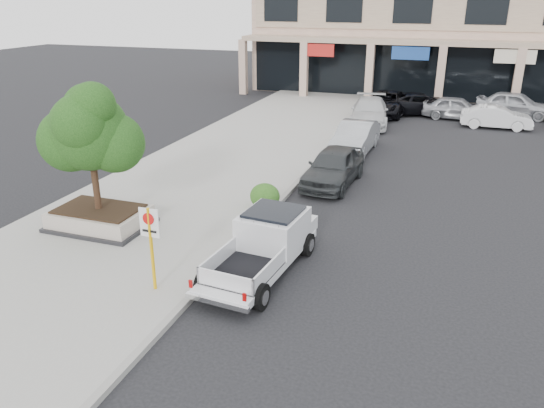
{
  "coord_description": "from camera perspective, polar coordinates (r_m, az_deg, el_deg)",
  "views": [
    {
      "loc": [
        4.41,
        -12.71,
        7.4
      ],
      "look_at": [
        -0.59,
        1.5,
        1.45
      ],
      "focal_mm": 35.0,
      "sensor_mm": 36.0,
      "label": 1
    }
  ],
  "objects": [
    {
      "name": "curb_car_b",
      "position": [
        27.05,
        8.94,
        7.08
      ],
      "size": [
        1.81,
        4.69,
        1.53
      ],
      "primitive_type": "imported",
      "rotation": [
        0.0,
        0.0,
        -0.04
      ],
      "color": "#A1A4A9",
      "rests_on": "ground"
    },
    {
      "name": "lot_car_b",
      "position": [
        34.52,
        22.99,
        8.6
      ],
      "size": [
        4.05,
        1.47,
        1.33
      ],
      "primitive_type": "imported",
      "rotation": [
        0.0,
        0.0,
        1.59
      ],
      "color": "silver",
      "rests_on": "ground"
    },
    {
      "name": "ground",
      "position": [
        15.35,
        0.23,
        -7.27
      ],
      "size": [
        120.0,
        120.0,
        0.0
      ],
      "primitive_type": "plane",
      "color": "black",
      "rests_on": "ground"
    },
    {
      "name": "pickup_truck",
      "position": [
        14.92,
        -1.3,
        -4.72
      ],
      "size": [
        2.32,
        5.22,
        1.6
      ],
      "primitive_type": null,
      "rotation": [
        0.0,
        0.0,
        -0.09
      ],
      "color": "silver",
      "rests_on": "ground"
    },
    {
      "name": "strip_mall",
      "position": [
        46.85,
        24.83,
        16.42
      ],
      "size": [
        40.55,
        12.43,
        9.5
      ],
      "color": "tan",
      "rests_on": "ground"
    },
    {
      "name": "no_parking_sign",
      "position": [
        13.89,
        -12.93,
        -3.57
      ],
      "size": [
        0.55,
        0.09,
        2.3
      ],
      "color": "#E9AB0C",
      "rests_on": "sidewalk"
    },
    {
      "name": "planter",
      "position": [
        18.61,
        -18.01,
        -1.41
      ],
      "size": [
        3.2,
        2.2,
        0.68
      ],
      "color": "black",
      "rests_on": "sidewalk"
    },
    {
      "name": "curb",
      "position": [
        20.95,
        1.62,
        1.07
      ],
      "size": [
        0.2,
        52.0,
        0.15
      ],
      "primitive_type": "cube",
      "color": "gray",
      "rests_on": "ground"
    },
    {
      "name": "curb_car_c",
      "position": [
        33.29,
        10.44,
        9.72
      ],
      "size": [
        2.9,
        5.64,
        1.56
      ],
      "primitive_type": "imported",
      "rotation": [
        0.0,
        0.0,
        0.14
      ],
      "color": "silver",
      "rests_on": "ground"
    },
    {
      "name": "sidewalk",
      "position": [
        22.4,
        -8.05,
        2.24
      ],
      "size": [
        8.0,
        52.0,
        0.15
      ],
      "primitive_type": "cube",
      "color": "gray",
      "rests_on": "ground"
    },
    {
      "name": "lot_car_e",
      "position": [
        38.28,
        24.69,
        9.71
      ],
      "size": [
        5.1,
        2.87,
        1.64
      ],
      "primitive_type": "imported",
      "rotation": [
        0.0,
        0.0,
        1.37
      ],
      "color": "#AFB1B8",
      "rests_on": "ground"
    },
    {
      "name": "planter_tree",
      "position": [
        17.77,
        -18.45,
        7.48
      ],
      "size": [
        2.9,
        2.55,
        4.0
      ],
      "color": "black",
      "rests_on": "planter"
    },
    {
      "name": "lot_car_d",
      "position": [
        37.12,
        15.61,
        10.37
      ],
      "size": [
        5.6,
        4.26,
        1.41
      ],
      "primitive_type": "imported",
      "rotation": [
        0.0,
        0.0,
        2.0
      ],
      "color": "black",
      "rests_on": "ground"
    },
    {
      "name": "lot_car_a",
      "position": [
        36.19,
        19.27,
        9.72
      ],
      "size": [
        4.35,
        2.03,
        1.44
      ],
      "primitive_type": "imported",
      "rotation": [
        0.0,
        0.0,
        1.49
      ],
      "color": "#9E9FA5",
      "rests_on": "ground"
    },
    {
      "name": "curb_car_d",
      "position": [
        36.44,
        12.15,
        10.57
      ],
      "size": [
        2.93,
        5.64,
        1.52
      ],
      "primitive_type": "imported",
      "rotation": [
        0.0,
        0.0,
        -0.08
      ],
      "color": "black",
      "rests_on": "ground"
    },
    {
      "name": "hedge",
      "position": [
        19.2,
        -0.77,
        0.86
      ],
      "size": [
        1.1,
        0.99,
        0.93
      ],
      "primitive_type": "ellipsoid",
      "color": "#1C4714",
      "rests_on": "sidewalk"
    },
    {
      "name": "curb_car_a",
      "position": [
        22.2,
        6.62,
        4.02
      ],
      "size": [
        2.1,
        4.64,
        1.54
      ],
      "primitive_type": "imported",
      "rotation": [
        0.0,
        0.0,
        -0.06
      ],
      "color": "#2D3032",
      "rests_on": "ground"
    }
  ]
}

